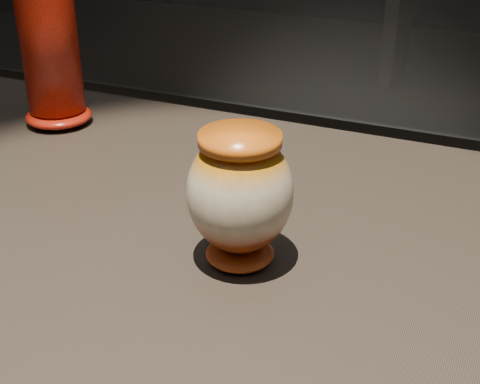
% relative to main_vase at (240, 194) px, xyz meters
% --- Properties ---
extents(main_vase, '(0.12, 0.12, 0.16)m').
position_rel_main_vase_xyz_m(main_vase, '(0.00, 0.00, 0.00)').
color(main_vase, maroon).
rests_on(main_vase, display_plinth).
extents(tall_vase, '(0.13, 0.13, 0.36)m').
position_rel_main_vase_xyz_m(tall_vase, '(-0.46, 0.27, 0.09)').
color(tall_vase, red).
rests_on(tall_vase, display_plinth).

